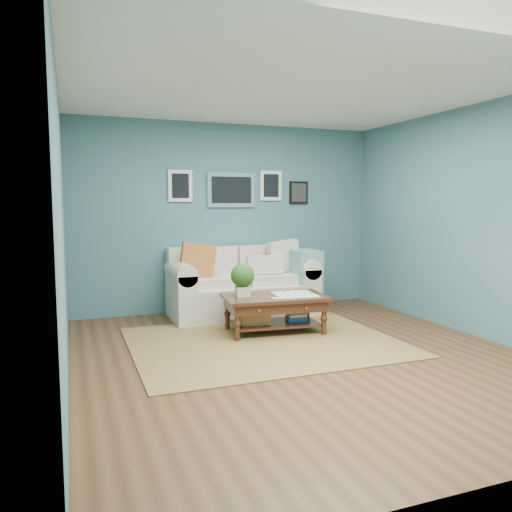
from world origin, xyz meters
name	(u,v)px	position (x,y,z in m)	size (l,w,h in m)	color
room_shell	(302,223)	(0.00, 0.06, 1.36)	(5.00, 5.02, 2.70)	brown
area_rug	(264,342)	(-0.19, 0.60, 0.01)	(2.91, 2.33, 0.01)	brown
loveseat	(248,284)	(0.13, 2.03, 0.43)	(2.05, 0.93, 1.05)	beige
coffee_table	(269,302)	(0.03, 0.97, 0.38)	(1.27, 0.82, 0.85)	#381A0F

